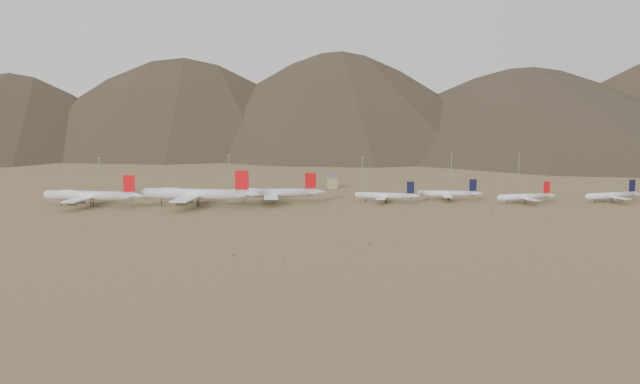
{
  "coord_description": "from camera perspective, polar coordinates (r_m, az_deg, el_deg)",
  "views": [
    {
      "loc": [
        -30.39,
        -432.54,
        65.39
      ],
      "look_at": [
        12.06,
        30.0,
        8.11
      ],
      "focal_mm": 40.0,
      "sensor_mm": 36.0,
      "label": 1
    }
  ],
  "objects": [
    {
      "name": "mountain_ridge",
      "position": [
        1335.57,
        -4.0,
        10.65
      ],
      "size": [
        4400.0,
        1000.0,
        300.0
      ],
      "color": "#4B3D2D",
      "rests_on": "ground"
    },
    {
      "name": "widebody_centre",
      "position": [
        463.73,
        -9.87,
        -0.16
      ],
      "size": [
        78.42,
        61.78,
        23.73
      ],
      "rotation": [
        0.0,
        0.0,
        -0.24
      ],
      "color": "white",
      "rests_on": "ground"
    },
    {
      "name": "narrowbody_a",
      "position": [
        477.21,
        5.34,
        -0.3
      ],
      "size": [
        42.76,
        31.9,
        14.69
      ],
      "rotation": [
        0.0,
        0.0,
        -0.33
      ],
      "color": "white",
      "rests_on": "ground"
    },
    {
      "name": "control_tower",
      "position": [
        559.06,
        0.99,
        0.86
      ],
      "size": [
        8.0,
        8.0,
        12.0
      ],
      "color": "#9C8F69",
      "rests_on": "ground"
    },
    {
      "name": "mast_west",
      "position": [
        570.65,
        -7.29,
        1.83
      ],
      "size": [
        2.0,
        0.6,
        25.7
      ],
      "color": "gray",
      "rests_on": "ground"
    },
    {
      "name": "widebody_west",
      "position": [
        480.96,
        -17.89,
        -0.26
      ],
      "size": [
        68.43,
        54.02,
        20.78
      ],
      "rotation": [
        0.0,
        0.0,
        -0.26
      ],
      "color": "white",
      "rests_on": "ground"
    },
    {
      "name": "narrowbody_b",
      "position": [
        493.75,
        10.28,
        -0.13
      ],
      "size": [
        44.56,
        32.49,
        14.8
      ],
      "rotation": [
        0.0,
        0.0,
        -0.16
      ],
      "color": "white",
      "rests_on": "ground"
    },
    {
      "name": "narrowbody_c",
      "position": [
        490.48,
        16.15,
        -0.36
      ],
      "size": [
        43.17,
        31.58,
        14.39
      ],
      "rotation": [
        0.0,
        0.0,
        0.19
      ],
      "color": "white",
      "rests_on": "ground"
    },
    {
      "name": "desert_scrub",
      "position": [
        365.91,
        -3.83,
        -3.23
      ],
      "size": [
        426.14,
        174.54,
        0.83
      ],
      "color": "brown",
      "rests_on": "ground"
    },
    {
      "name": "ground",
      "position": [
        438.51,
        -1.21,
        -1.55
      ],
      "size": [
        3000.0,
        3000.0,
        0.0
      ],
      "primitive_type": "plane",
      "color": "olive",
      "rests_on": "ground"
    },
    {
      "name": "widebody_east",
      "position": [
        475.05,
        -3.81,
        -0.06
      ],
      "size": [
        66.85,
        51.08,
        19.85
      ],
      "rotation": [
        0.0,
        0.0,
        -0.01
      ],
      "color": "white",
      "rests_on": "ground"
    },
    {
      "name": "narrowbody_d",
      "position": [
        515.72,
        22.36,
        -0.24
      ],
      "size": [
        44.24,
        32.61,
        14.88
      ],
      "rotation": [
        0.0,
        0.0,
        0.25
      ],
      "color": "white",
      "rests_on": "ground"
    },
    {
      "name": "mast_east",
      "position": [
        592.68,
        10.46,
        1.96
      ],
      "size": [
        2.0,
        0.6,
        25.7
      ],
      "color": "gray",
      "rests_on": "ground"
    },
    {
      "name": "mast_far_west",
      "position": [
        558.68,
        -17.22,
        1.46
      ],
      "size": [
        2.0,
        0.6,
        25.7
      ],
      "color": "gray",
      "rests_on": "ground"
    },
    {
      "name": "mast_centre",
      "position": [
        544.18,
        3.41,
        1.62
      ],
      "size": [
        2.0,
        0.6,
        25.7
      ],
      "color": "gray",
      "rests_on": "ground"
    },
    {
      "name": "mast_far_east",
      "position": [
        604.01,
        15.62,
        1.91
      ],
      "size": [
        2.0,
        0.6,
        25.7
      ],
      "color": "gray",
      "rests_on": "ground"
    }
  ]
}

